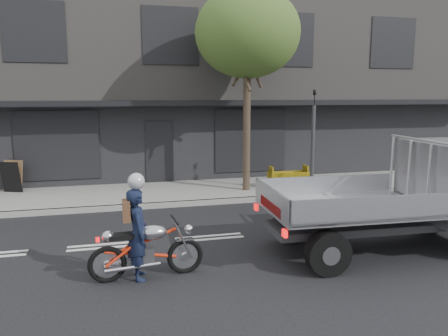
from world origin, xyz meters
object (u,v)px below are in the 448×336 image
Objects in this scene: motorcycle at (147,248)px; construction_barrier at (291,177)px; street_tree at (248,33)px; flatbed_ute at (440,185)px; rider at (138,234)px; sandwich_board at (11,177)px; traffic_light_pole at (313,147)px.

motorcycle is 1.54× the size of construction_barrier.
street_tree is 1.26× the size of flatbed_ute.
sandwich_board is at bearing 22.66° from rider.
street_tree is at bearing 10.71° from sandwich_board.
flatbed_ute is (6.48, 0.09, 0.55)m from rider.
traffic_light_pole is at bearing 39.04° from motorcycle.
traffic_light_pole is 1.41m from construction_barrier.
construction_barrier is at bearing 11.85° from sandwich_board.
traffic_light_pole reaches higher than rider.
construction_barrier is at bearing 45.01° from motorcycle.
street_tree is 9.03m from sandwich_board.
rider reaches higher than construction_barrier.
construction_barrier is (5.51, 6.01, -0.31)m from rider.
rider is at bearing -132.52° from construction_barrier.
motorcycle is at bearing -41.66° from sandwich_board.
traffic_light_pole is at bearing 8.04° from sandwich_board.
traffic_light_pole is at bearing -51.69° from rider.
motorcycle is 0.32m from rider.
flatbed_ute is 5.18× the size of sandwich_board.
street_tree is at bearing 176.00° from construction_barrier.
street_tree is 8.61m from motorcycle.
flatbed_ute is at bearing -80.78° from construction_barrier.
flatbed_ute reaches higher than rider.
flatbed_ute is at bearing -67.26° from street_tree.
traffic_light_pole is 1.65× the size of motorcycle.
street_tree is 4.23m from traffic_light_pole.
flatbed_ute is at bearing -84.17° from traffic_light_pole.
motorcycle is 8.49m from sandwich_board.
motorcycle is at bearing -131.73° from construction_barrier.
rider is 8.17m from construction_barrier.
street_tree reaches higher than flatbed_ute.
sandwich_board reaches higher than construction_barrier.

